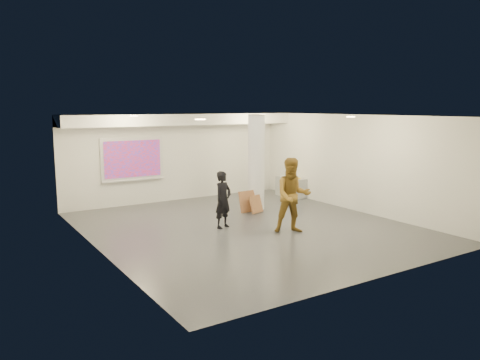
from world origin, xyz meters
TOP-DOWN VIEW (x-y plane):
  - floor at (0.00, 0.00)m, footprint 8.00×9.00m
  - ceiling at (0.00, 0.00)m, footprint 8.00×9.00m
  - wall_back at (0.00, 4.50)m, footprint 8.00×0.01m
  - wall_front at (0.00, -4.50)m, footprint 8.00×0.01m
  - wall_left at (-4.00, 0.00)m, footprint 0.01×9.00m
  - wall_right at (4.00, 0.00)m, footprint 0.01×9.00m
  - soffit_band at (0.00, 3.95)m, footprint 8.00×1.10m
  - downlight_nw at (-2.20, 2.50)m, footprint 0.22×0.22m
  - downlight_ne at (2.20, 2.50)m, footprint 0.22×0.22m
  - downlight_sw at (-2.20, -1.50)m, footprint 0.22×0.22m
  - downlight_se at (2.20, -1.50)m, footprint 0.22×0.22m
  - column at (1.50, 1.80)m, footprint 0.52×0.52m
  - projection_screen at (-1.60, 4.45)m, footprint 2.10×0.13m
  - credenza at (3.72, 2.80)m, footprint 0.56×1.22m
  - papers_stack at (3.72, 3.10)m, footprint 0.36×0.41m
  - postit_pad at (3.74, 2.56)m, footprint 0.27×0.34m
  - cardboard_back at (1.04, 1.58)m, footprint 0.62×0.25m
  - cardboard_front at (1.18, 1.34)m, footprint 0.54×0.35m
  - woman at (-0.58, 0.34)m, footprint 0.65×0.54m
  - man at (0.70, -1.03)m, footprint 1.18×1.08m

SIDE VIEW (x-z plane):
  - floor at x=0.00m, z-range -0.01..0.01m
  - cardboard_front at x=1.18m, z-range 0.00..0.54m
  - cardboard_back at x=1.04m, z-range 0.00..0.66m
  - credenza at x=3.72m, z-range 0.00..0.69m
  - papers_stack at x=3.72m, z-range 0.69..0.72m
  - postit_pad at x=3.74m, z-range 0.69..0.73m
  - woman at x=-0.58m, z-range 0.00..1.54m
  - man at x=0.70m, z-range 0.00..1.95m
  - wall_back at x=0.00m, z-range 0.00..3.00m
  - wall_front at x=0.00m, z-range 0.00..3.00m
  - wall_left at x=-4.00m, z-range 0.00..3.00m
  - wall_right at x=4.00m, z-range 0.00..3.00m
  - column at x=1.50m, z-range 0.00..3.00m
  - projection_screen at x=-1.60m, z-range 0.82..2.24m
  - soffit_band at x=0.00m, z-range 2.64..3.00m
  - downlight_nw at x=-2.20m, z-range 2.97..2.99m
  - downlight_ne at x=2.20m, z-range 2.97..2.99m
  - downlight_sw at x=-2.20m, z-range 2.97..2.99m
  - downlight_se at x=2.20m, z-range 2.97..2.99m
  - ceiling at x=0.00m, z-range 3.00..3.00m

